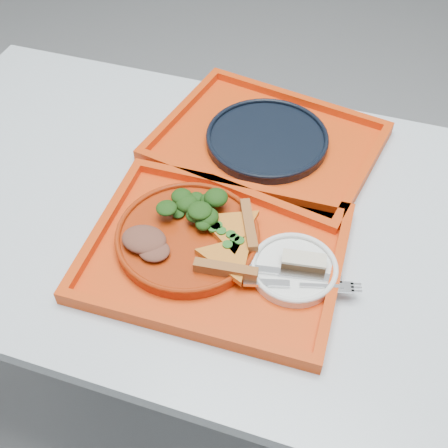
# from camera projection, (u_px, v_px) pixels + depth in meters

# --- Properties ---
(ground) EXTENTS (10.00, 10.00, 0.00)m
(ground) POSITION_uv_depth(u_px,v_px,m) (248.00, 392.00, 1.64)
(ground) COLOR gray
(ground) RESTS_ON ground
(table) EXTENTS (1.60, 0.80, 0.75)m
(table) POSITION_uv_depth(u_px,v_px,m) (259.00, 245.00, 1.13)
(table) COLOR silver
(table) RESTS_ON ground
(tray_main) EXTENTS (0.46, 0.36, 0.01)m
(tray_main) POSITION_uv_depth(u_px,v_px,m) (215.00, 254.00, 1.01)
(tray_main) COLOR red
(tray_main) RESTS_ON table
(tray_far) EXTENTS (0.51, 0.43, 0.01)m
(tray_far) POSITION_uv_depth(u_px,v_px,m) (267.00, 145.00, 1.21)
(tray_far) COLOR red
(tray_far) RESTS_ON table
(dinner_plate) EXTENTS (0.26, 0.26, 0.02)m
(dinner_plate) POSITION_uv_depth(u_px,v_px,m) (188.00, 238.00, 1.02)
(dinner_plate) COLOR #952809
(dinner_plate) RESTS_ON tray_main
(side_plate) EXTENTS (0.15, 0.15, 0.01)m
(side_plate) POSITION_uv_depth(u_px,v_px,m) (294.00, 270.00, 0.97)
(side_plate) COLOR white
(side_plate) RESTS_ON tray_main
(navy_plate) EXTENTS (0.26, 0.26, 0.02)m
(navy_plate) POSITION_uv_depth(u_px,v_px,m) (267.00, 140.00, 1.20)
(navy_plate) COLOR black
(navy_plate) RESTS_ON tray_far
(pizza_slice_a) EXTENTS (0.12, 0.14, 0.02)m
(pizza_slice_a) POSITION_uv_depth(u_px,v_px,m) (229.00, 256.00, 0.97)
(pizza_slice_a) COLOR gold
(pizza_slice_a) RESTS_ON dinner_plate
(pizza_slice_b) EXTENTS (0.17, 0.16, 0.02)m
(pizza_slice_b) POSITION_uv_depth(u_px,v_px,m) (231.00, 227.00, 1.01)
(pizza_slice_b) COLOR gold
(pizza_slice_b) RESTS_ON dinner_plate
(salad_heap) EXTENTS (0.10, 0.09, 0.05)m
(salad_heap) POSITION_uv_depth(u_px,v_px,m) (190.00, 206.00, 1.03)
(salad_heap) COLOR black
(salad_heap) RESTS_ON dinner_plate
(meat_portion) EXTENTS (0.08, 0.07, 0.02)m
(meat_portion) POSITION_uv_depth(u_px,v_px,m) (144.00, 239.00, 0.99)
(meat_portion) COLOR brown
(meat_portion) RESTS_ON dinner_plate
(dessert_bar) EXTENTS (0.08, 0.04, 0.02)m
(dessert_bar) POSITION_uv_depth(u_px,v_px,m) (304.00, 262.00, 0.96)
(dessert_bar) COLOR #482F18
(dessert_bar) RESTS_ON side_plate
(knife) EXTENTS (0.19, 0.05, 0.01)m
(knife) POSITION_uv_depth(u_px,v_px,m) (288.00, 273.00, 0.96)
(knife) COLOR silver
(knife) RESTS_ON side_plate
(fork) EXTENTS (0.18, 0.07, 0.01)m
(fork) POSITION_uv_depth(u_px,v_px,m) (298.00, 285.00, 0.94)
(fork) COLOR silver
(fork) RESTS_ON side_plate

